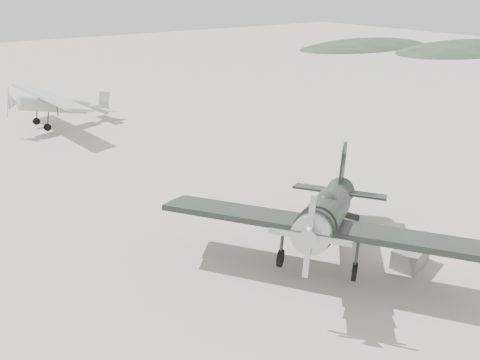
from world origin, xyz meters
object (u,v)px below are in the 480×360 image
at_px(sign_board, 349,222).
at_px(equipment_block, 410,256).
at_px(highwing_monoplane, 57,102).
at_px(lowwing_monoplane, 328,211).

bearing_deg(sign_board, equipment_block, -99.60).
bearing_deg(equipment_block, highwing_monoplane, 102.18).
distance_m(equipment_block, sign_board, 2.84).
distance_m(lowwing_monoplane, equipment_block, 3.62).
bearing_deg(highwing_monoplane, lowwing_monoplane, -89.02).
height_order(highwing_monoplane, equipment_block, highwing_monoplane).
bearing_deg(equipment_block, lowwing_monoplane, 135.32).
xyz_separation_m(highwing_monoplane, sign_board, (5.29, -23.58, -1.14)).
bearing_deg(sign_board, lowwing_monoplane, 177.53).
relative_size(lowwing_monoplane, sign_board, 8.80).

